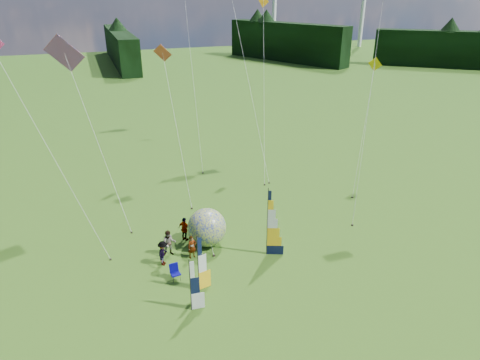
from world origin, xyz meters
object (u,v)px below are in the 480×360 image
object	(u,v)px
camp_chair	(175,273)
spectator_d	(185,229)
spectator_a	(192,247)
kite_whale	(248,73)
side_banner_far	(190,286)
feather_banner_main	(267,224)
bol_inflatable	(207,227)
spectator_b	(169,243)
spectator_c	(163,253)
side_banner_left	(198,265)

from	to	relation	value
camp_chair	spectator_d	bearing A→B (deg)	62.85
spectator_a	kite_whale	size ratio (longest dim) A/B	0.09
side_banner_far	spectator_a	size ratio (longest dim) A/B	1.98
kite_whale	feather_banner_main	bearing A→B (deg)	-86.38
camp_chair	kite_whale	xyz separation A→B (m)	(11.19, 17.14, 8.25)
spectator_a	bol_inflatable	bearing A→B (deg)	30.64
spectator_a	spectator_b	bearing A→B (deg)	138.13
feather_banner_main	camp_chair	size ratio (longest dim) A/B	4.54
feather_banner_main	kite_whale	bearing A→B (deg)	94.33
side_banner_far	spectator_b	xyz separation A→B (m)	(-0.06, 5.64, -0.67)
bol_inflatable	kite_whale	xyz separation A→B (m)	(8.31, 13.97, 7.45)
feather_banner_main	spectator_b	size ratio (longest dim) A/B	2.61
side_banner_far	camp_chair	size ratio (longest dim) A/B	3.04
spectator_c	bol_inflatable	bearing A→B (deg)	-38.93
feather_banner_main	bol_inflatable	bearing A→B (deg)	163.65
side_banner_left	side_banner_far	bearing A→B (deg)	-131.03
feather_banner_main	bol_inflatable	distance (m)	4.30
feather_banner_main	spectator_c	xyz separation A→B (m)	(-6.57, 1.20, -1.50)
side_banner_far	spectator_c	world-z (taller)	side_banner_far
side_banner_left	kite_whale	bearing A→B (deg)	49.55
spectator_b	feather_banner_main	bearing A→B (deg)	-13.49
side_banner_far	spectator_b	world-z (taller)	side_banner_far
side_banner_left	camp_chair	world-z (taller)	side_banner_left
side_banner_left	feather_banner_main	bearing A→B (deg)	9.77
spectator_b	side_banner_far	bearing A→B (deg)	-83.36
spectator_a	spectator_b	world-z (taller)	spectator_b
side_banner_left	kite_whale	xyz separation A→B (m)	(10.11, 18.55, 7.00)
spectator_c	spectator_d	size ratio (longest dim) A/B	0.95
side_banner_far	spectator_a	distance (m)	5.07
side_banner_far	spectator_c	size ratio (longest dim) A/B	1.87
side_banner_left	camp_chair	bearing A→B (deg)	115.71
bol_inflatable	spectator_c	world-z (taller)	bol_inflatable
side_banner_left	spectator_d	distance (m)	5.64
feather_banner_main	spectator_c	size ratio (longest dim) A/B	2.79
feather_banner_main	spectator_c	bearing A→B (deg)	-169.21
spectator_a	camp_chair	size ratio (longest dim) A/B	1.54
feather_banner_main	camp_chair	bearing A→B (deg)	-153.17
spectator_b	spectator_c	size ratio (longest dim) A/B	1.07
side_banner_left	spectator_b	xyz separation A→B (m)	(-0.88, 4.16, -0.86)
bol_inflatable	spectator_b	distance (m)	2.75
side_banner_left	camp_chair	distance (m)	2.17
feather_banner_main	spectator_c	world-z (taller)	feather_banner_main
spectator_b	camp_chair	size ratio (longest dim) A/B	1.74
side_banner_far	kite_whale	world-z (taller)	kite_whale
spectator_b	bol_inflatable	bearing A→B (deg)	14.81
feather_banner_main	spectator_b	world-z (taller)	feather_banner_main
spectator_c	spectator_d	bearing A→B (deg)	-11.13
spectator_d	camp_chair	bearing A→B (deg)	122.25
side_banner_left	spectator_d	xyz separation A→B (m)	(0.48, 5.55, -0.87)
side_banner_left	spectator_a	distance (m)	3.53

